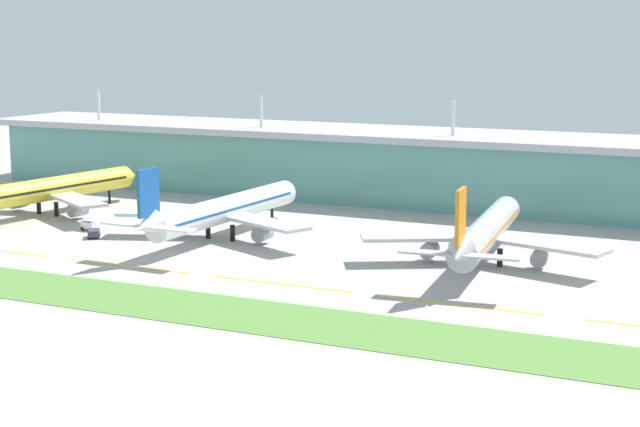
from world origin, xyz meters
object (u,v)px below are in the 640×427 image
(airliner_near_middle, at_px, (223,210))
(pushback_tug, at_px, (94,233))
(baggage_cart, at_px, (89,225))
(airliner_far_middle, at_px, (485,232))
(airliner_nearest, at_px, (51,189))

(airliner_near_middle, relative_size, pushback_tug, 12.74)
(airliner_near_middle, relative_size, baggage_cart, 16.68)
(airliner_far_middle, xyz_separation_m, baggage_cart, (-92.36, -5.55, -5.18))
(baggage_cart, relative_size, pushback_tug, 0.76)
(baggage_cart, bearing_deg, pushback_tug, -45.00)
(airliner_nearest, distance_m, airliner_near_middle, 55.40)
(baggage_cart, bearing_deg, airliner_nearest, 148.60)
(baggage_cart, bearing_deg, airliner_far_middle, 3.44)
(baggage_cart, height_order, pushback_tug, baggage_cart)
(airliner_nearest, xyz_separation_m, pushback_tug, (28.13, -19.64, -5.34))
(airliner_nearest, relative_size, baggage_cart, 15.59)
(airliner_far_middle, bearing_deg, pushback_tug, -172.14)
(airliner_far_middle, bearing_deg, baggage_cart, -176.56)
(airliner_near_middle, bearing_deg, airliner_far_middle, 0.31)
(airliner_near_middle, bearing_deg, baggage_cart, -170.99)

